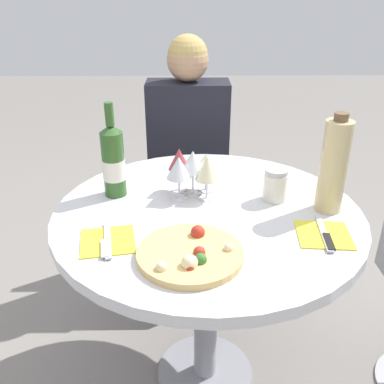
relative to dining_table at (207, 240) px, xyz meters
name	(u,v)px	position (x,y,z in m)	size (l,w,h in m)	color
ground_plane	(205,374)	(0.00, 0.00, -0.63)	(12.00, 12.00, 0.00)	gray
dining_table	(207,240)	(0.00, 0.00, 0.00)	(0.98, 0.98, 0.74)	gray
chair_behind_diner	(188,181)	(-0.06, 0.82, -0.16)	(0.39, 0.39, 0.95)	#ADADB2
seated_diner	(188,181)	(-0.06, 0.67, -0.09)	(0.38, 0.39, 1.20)	black
pizza_large	(191,254)	(-0.06, -0.26, 0.13)	(0.28, 0.28, 0.05)	#DBB26B
wine_bottle	(113,161)	(-0.31, 0.12, 0.24)	(0.08, 0.08, 0.32)	#2D5623
tall_carafe	(334,167)	(0.38, 0.00, 0.26)	(0.08, 0.08, 0.32)	tan
sugar_shaker	(275,185)	(0.23, 0.07, 0.17)	(0.08, 0.08, 0.11)	silver
wine_glass_back_right	(206,163)	(0.00, 0.15, 0.22)	(0.08, 0.08, 0.14)	silver
wine_glass_back_left	(179,160)	(-0.09, 0.15, 0.23)	(0.07, 0.07, 0.15)	silver
wine_glass_front_right	(207,169)	(0.00, 0.08, 0.22)	(0.08, 0.08, 0.15)	silver
wine_glass_front_left	(179,168)	(-0.09, 0.08, 0.22)	(0.08, 0.08, 0.15)	silver
wine_glass_center	(193,162)	(-0.05, 0.11, 0.23)	(0.08, 0.08, 0.16)	silver
place_setting_left	(108,241)	(-0.29, -0.19, 0.12)	(0.18, 0.19, 0.01)	yellow
place_setting_right	(324,235)	(0.33, -0.16, 0.12)	(0.16, 0.19, 0.01)	yellow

